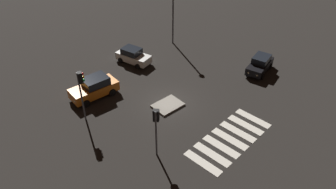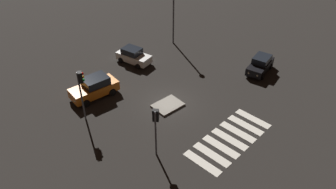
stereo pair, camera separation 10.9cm
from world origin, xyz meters
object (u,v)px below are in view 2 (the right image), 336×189
Objects in this scene: car_white at (133,56)px; traffic_light_west at (81,84)px; car_orange at (94,87)px; traffic_light_south at (156,121)px; traffic_island at (168,105)px; car_black at (260,65)px; street_lamp at (174,0)px.

traffic_light_west is (-9.06, -4.26, 2.74)m from car_white.
car_orange reaches higher than car_white.
traffic_light_south is 0.88× the size of traffic_light_west.
traffic_island is at bearing -30.86° from car_white.
traffic_light_west is (-6.03, 3.75, 3.47)m from traffic_island.
car_black is at bearing 156.06° from car_orange.
traffic_island is 0.66× the size of traffic_light_south.
traffic_light_south is at bearing -141.03° from street_lamp.
car_black is at bearing -33.77° from traffic_light_south.
car_white is (3.04, 8.01, 0.73)m from traffic_island.
traffic_light_west is 16.08m from street_lamp.
car_white is at bearing -179.60° from street_lamp.
car_orange is 0.59× the size of street_lamp.
street_lamp reaches higher than car_black.
car_black is at bearing 25.60° from car_white.
traffic_light_south is at bearing 90.21° from car_orange.
car_black is (10.84, -2.84, 0.74)m from traffic_island.
car_white is (6.57, 2.03, -0.13)m from car_orange.
traffic_light_west is at bearing 49.29° from car_orange.
street_lamp is at bearing -92.21° from car_black.
car_black is at bearing -14.68° from traffic_island.
traffic_island is at bearing 128.16° from car_orange.
traffic_island is at bearing -139.31° from street_lamp.
car_white is 0.99× the size of car_black.
traffic_light_south is at bearing -144.69° from traffic_island.
traffic_island is at bearing -0.36° from traffic_light_south.
car_orange is at bearing -41.41° from car_black.
street_lamp reaches higher than car_orange.
car_orange is 13.77m from street_lamp.
street_lamp is at bearing 44.52° from traffic_light_west.
traffic_light_south reaches higher than car_white.
car_black is at bearing -82.33° from street_lamp.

